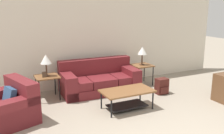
% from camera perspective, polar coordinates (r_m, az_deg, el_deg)
% --- Properties ---
extents(wall_back, '(8.53, 0.06, 2.60)m').
position_cam_1_polar(wall_back, '(6.88, -5.00, 6.43)').
color(wall_back, silver).
rests_on(wall_back, ground_plane).
extents(couch, '(2.00, 1.03, 0.82)m').
position_cam_1_polar(couch, '(6.50, -2.99, -3.08)').
color(couch, maroon).
rests_on(couch, ground_plane).
extents(armchair, '(1.28, 1.30, 0.80)m').
position_cam_1_polar(armchair, '(5.21, -22.97, -8.64)').
color(armchair, maroon).
rests_on(armchair, ground_plane).
extents(coffee_table, '(1.11, 0.63, 0.43)m').
position_cam_1_polar(coffee_table, '(5.39, 3.46, -6.41)').
color(coffee_table, brown).
rests_on(coffee_table, ground_plane).
extents(side_table_left, '(0.54, 0.52, 0.57)m').
position_cam_1_polar(side_table_left, '(6.09, -14.63, -2.51)').
color(side_table_left, brown).
rests_on(side_table_left, ground_plane).
extents(side_table_right, '(0.54, 0.52, 0.57)m').
position_cam_1_polar(side_table_right, '(7.05, 6.84, 0.05)').
color(side_table_right, brown).
rests_on(side_table_right, ground_plane).
extents(table_lamp_left, '(0.25, 0.25, 0.52)m').
position_cam_1_polar(table_lamp_left, '(5.98, -14.89, 1.61)').
color(table_lamp_left, '#472D1E').
rests_on(table_lamp_left, side_table_left).
extents(table_lamp_right, '(0.25, 0.25, 0.52)m').
position_cam_1_polar(table_lamp_right, '(6.96, 6.94, 3.64)').
color(table_lamp_right, '#472D1E').
rests_on(table_lamp_right, side_table_right).
extents(backpack, '(0.30, 0.29, 0.40)m').
position_cam_1_polar(backpack, '(6.46, 11.32, -4.36)').
color(backpack, '#4C1E19').
rests_on(backpack, ground_plane).
extents(picture_frame, '(0.10, 0.04, 0.13)m').
position_cam_1_polar(picture_frame, '(5.97, -15.20, -1.66)').
color(picture_frame, '#4C3828').
rests_on(picture_frame, side_table_left).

